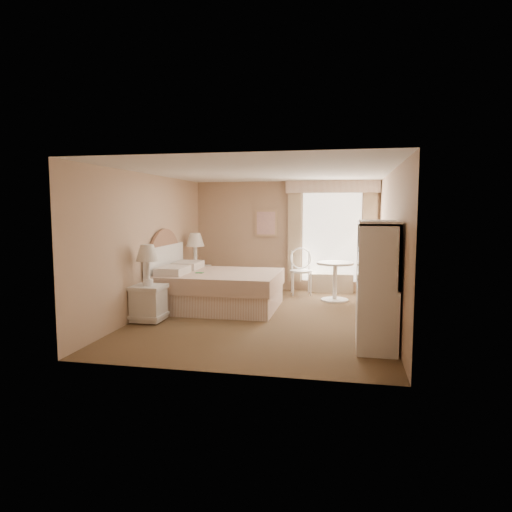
% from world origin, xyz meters
% --- Properties ---
extents(room, '(4.21, 5.51, 2.51)m').
position_xyz_m(room, '(0.00, 0.00, 1.25)').
color(room, brown).
rests_on(room, ground).
extents(window, '(2.05, 0.22, 2.51)m').
position_xyz_m(window, '(1.05, 2.65, 1.34)').
color(window, white).
rests_on(window, room).
extents(framed_art, '(0.52, 0.04, 0.62)m').
position_xyz_m(framed_art, '(-0.45, 2.71, 1.55)').
color(framed_art, tan).
rests_on(framed_art, room).
extents(bed, '(2.31, 1.82, 1.61)m').
position_xyz_m(bed, '(-1.11, 0.56, 0.39)').
color(bed, tan).
rests_on(bed, room).
extents(nightstand_near, '(0.53, 0.53, 1.27)m').
position_xyz_m(nightstand_near, '(-1.84, -0.67, 0.48)').
color(nightstand_near, silver).
rests_on(nightstand_near, room).
extents(nightstand_far, '(0.55, 0.55, 1.33)m').
position_xyz_m(nightstand_far, '(-1.84, 1.75, 0.50)').
color(nightstand_far, silver).
rests_on(nightstand_far, room).
extents(round_table, '(0.75, 0.75, 0.80)m').
position_xyz_m(round_table, '(1.17, 1.71, 0.53)').
color(round_table, white).
rests_on(round_table, room).
extents(cafe_chair, '(0.58, 0.58, 1.02)m').
position_xyz_m(cafe_chair, '(0.40, 2.34, 0.59)').
color(cafe_chair, white).
rests_on(cafe_chair, room).
extents(armoire, '(0.52, 1.04, 1.73)m').
position_xyz_m(armoire, '(1.81, -1.34, 0.72)').
color(armoire, silver).
rests_on(armoire, room).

